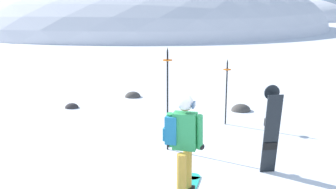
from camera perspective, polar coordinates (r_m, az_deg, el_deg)
name	(u,v)px	position (r m, az deg, el deg)	size (l,w,h in m)	color
ridge_peak_main	(139,27)	(47.10, -4.18, 9.60)	(42.34, 38.10, 13.80)	white
ridge_peak_far	(280,19)	(68.17, 15.81, 10.31)	(22.03, 19.83, 7.39)	white
snowboarder_main	(183,144)	(6.25, 2.14, -7.09)	(0.84, 1.74, 1.71)	#23B7A3
spare_snowboard	(271,130)	(7.38, 14.57, -4.93)	(0.28, 0.23, 1.65)	black
piste_marker_near	(227,87)	(10.09, 8.39, 1.02)	(0.20, 0.20, 1.68)	black
piste_marker_far	(168,93)	(8.19, -0.07, 0.21)	(0.20, 0.20, 2.18)	black
rock_dark	(133,97)	(13.10, -5.06, -0.35)	(0.51, 0.44, 0.36)	#4C4742
rock_mid	(241,111)	(11.63, 10.39, -2.30)	(0.56, 0.48, 0.39)	#4C4742
rock_small	(72,108)	(12.09, -13.61, -1.86)	(0.40, 0.34, 0.28)	#383333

